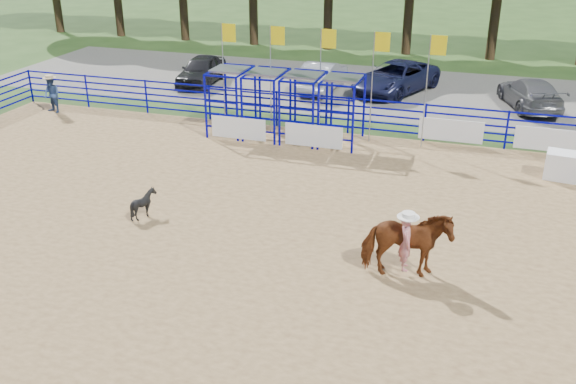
# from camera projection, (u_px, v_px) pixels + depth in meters

# --- Properties ---
(ground) EXTENTS (120.00, 120.00, 0.00)m
(ground) POSITION_uv_depth(u_px,v_px,m) (263.00, 250.00, 17.01)
(ground) COLOR #375622
(ground) RESTS_ON ground
(arena_dirt) EXTENTS (30.00, 20.00, 0.02)m
(arena_dirt) POSITION_uv_depth(u_px,v_px,m) (263.00, 249.00, 17.00)
(arena_dirt) COLOR #9F7E4F
(arena_dirt) RESTS_ON ground
(gravel_strip) EXTENTS (40.00, 10.00, 0.01)m
(gravel_strip) POSITION_uv_depth(u_px,v_px,m) (379.00, 90.00, 31.79)
(gravel_strip) COLOR slate
(gravel_strip) RESTS_ON ground
(announcer_table) EXTENTS (1.79, 1.00, 0.91)m
(announcer_table) POSITION_uv_depth(u_px,v_px,m) (573.00, 167.00, 21.11)
(announcer_table) COLOR white
(announcer_table) RESTS_ON arena_dirt
(horse_and_rider) EXTENTS (2.27, 1.41, 2.43)m
(horse_and_rider) POSITION_uv_depth(u_px,v_px,m) (406.00, 242.00, 15.37)
(horse_and_rider) COLOR brown
(horse_and_rider) RESTS_ON arena_dirt
(calf) EXTENTS (0.98, 0.94, 0.84)m
(calf) POSITION_uv_depth(u_px,v_px,m) (144.00, 204.00, 18.59)
(calf) COLOR black
(calf) RESTS_ON arena_dirt
(spectator_cowboy) EXTENTS (0.92, 0.80, 1.64)m
(spectator_cowboy) POSITION_uv_depth(u_px,v_px,m) (52.00, 94.00, 27.94)
(spectator_cowboy) COLOR navy
(spectator_cowboy) RESTS_ON arena_dirt
(car_a) EXTENTS (2.04, 4.28, 1.41)m
(car_a) POSITION_uv_depth(u_px,v_px,m) (201.00, 70.00, 32.61)
(car_a) COLOR black
(car_a) RESTS_ON gravel_strip
(car_b) EXTENTS (1.66, 4.35, 1.41)m
(car_b) POSITION_uv_depth(u_px,v_px,m) (322.00, 76.00, 31.50)
(car_b) COLOR gray
(car_b) RESTS_ON gravel_strip
(car_c) EXTENTS (4.23, 5.77, 1.46)m
(car_c) POSITION_uv_depth(u_px,v_px,m) (396.00, 77.00, 31.14)
(car_c) COLOR #151734
(car_c) RESTS_ON gravel_strip
(car_d) EXTENTS (3.16, 4.95, 1.33)m
(car_d) POSITION_uv_depth(u_px,v_px,m) (530.00, 93.00, 28.70)
(car_d) COLOR #555557
(car_d) RESTS_ON gravel_strip
(perimeter_fence) EXTENTS (30.10, 20.10, 1.50)m
(perimeter_fence) POSITION_uv_depth(u_px,v_px,m) (263.00, 224.00, 16.70)
(perimeter_fence) COLOR #0707A6
(perimeter_fence) RESTS_ON ground
(chute_assembly) EXTENTS (19.32, 2.41, 4.20)m
(chute_assembly) POSITION_uv_depth(u_px,v_px,m) (294.00, 107.00, 24.71)
(chute_assembly) COLOR #0707A6
(chute_assembly) RESTS_ON ground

